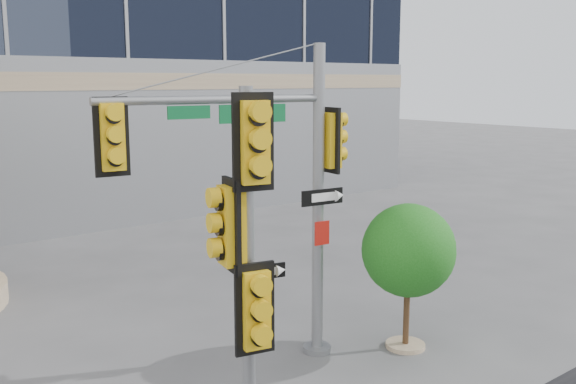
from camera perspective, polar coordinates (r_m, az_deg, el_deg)
ground at (r=11.95m, az=7.53°, el=-16.14°), size 120.00×120.00×0.00m
main_signal_pole at (r=11.37m, az=-1.73°, el=1.93°), size 4.54×0.97×5.89m
secondary_signal_pole at (r=8.68m, az=-3.67°, el=-4.78°), size 0.89×0.78×5.16m
street_tree at (r=12.71m, az=10.71°, el=-5.42°), size 1.86×1.82×2.90m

